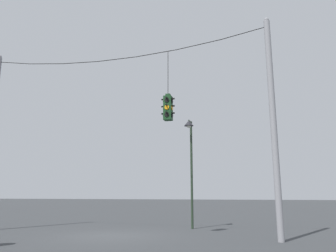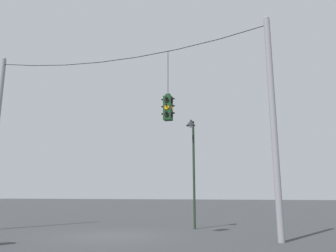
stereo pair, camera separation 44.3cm
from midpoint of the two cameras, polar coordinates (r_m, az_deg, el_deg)
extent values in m
plane|color=#383A3D|center=(14.54, -10.92, -18.29)|extent=(200.00, 200.00, 0.00)
sphere|color=gray|center=(19.79, -27.84, 10.62)|extent=(0.20, 0.20, 0.20)
cylinder|color=gray|center=(13.25, 16.98, 0.37)|extent=(0.25, 0.25, 8.73)
sphere|color=gray|center=(14.79, 15.91, 17.34)|extent=(0.20, 0.20, 0.20)
cylinder|color=black|center=(19.00, -25.84, 9.86)|extent=(1.93, 0.03, 0.35)
cylinder|color=black|center=(17.73, -21.19, 10.07)|extent=(1.93, 0.03, 0.24)
cylinder|color=black|center=(16.63, -15.83, 10.58)|extent=(1.93, 0.03, 0.14)
cylinder|color=black|center=(15.73, -9.74, 11.40)|extent=(1.92, 0.03, 0.03)
cylinder|color=black|center=(15.07, -2.95, 12.53)|extent=(1.93, 0.03, 0.14)
cylinder|color=black|center=(14.68, 4.40, 13.93)|extent=(1.93, 0.03, 0.24)
cylinder|color=black|center=(14.58, 12.09, 15.53)|extent=(1.93, 0.03, 0.35)
cube|color=#143819|center=(14.03, -0.91, 3.11)|extent=(0.34, 0.34, 1.06)
cube|color=#143819|center=(14.19, -0.90, 5.37)|extent=(0.19, 0.19, 0.10)
cylinder|color=black|center=(14.53, -0.88, 9.31)|extent=(0.02, 0.02, 1.99)
cylinder|color=black|center=(13.94, -1.12, 4.56)|extent=(0.20, 0.03, 0.20)
cylinder|color=black|center=(13.93, -1.18, 4.97)|extent=(0.07, 0.12, 0.07)
cylinder|color=orange|center=(13.86, -1.13, 3.30)|extent=(0.20, 0.03, 0.20)
cylinder|color=black|center=(13.84, -1.18, 3.71)|extent=(0.07, 0.12, 0.07)
cylinder|color=black|center=(13.78, -1.13, 2.03)|extent=(0.20, 0.03, 0.20)
cylinder|color=black|center=(13.76, -1.19, 2.44)|extent=(0.07, 0.12, 0.07)
cylinder|color=black|center=(14.28, -0.69, 4.16)|extent=(0.20, 0.03, 0.20)
cylinder|color=black|center=(14.35, -0.63, 4.46)|extent=(0.07, 0.12, 0.07)
cylinder|color=orange|center=(14.20, -0.69, 2.93)|extent=(0.20, 0.03, 0.20)
cylinder|color=black|center=(14.26, -0.64, 3.23)|extent=(0.07, 0.12, 0.07)
cylinder|color=black|center=(14.12, -0.69, 1.68)|extent=(0.20, 0.03, 0.20)
cylinder|color=black|center=(14.19, -0.64, 2.00)|extent=(0.07, 0.12, 0.07)
cylinder|color=black|center=(14.17, -1.62, 4.30)|extent=(0.03, 0.20, 0.20)
cylinder|color=black|center=(14.21, -1.79, 4.63)|extent=(0.12, 0.07, 0.07)
cylinder|color=orange|center=(14.08, -1.63, 3.06)|extent=(0.03, 0.20, 0.20)
cylinder|color=black|center=(14.12, -1.80, 3.40)|extent=(0.12, 0.07, 0.07)
cylinder|color=black|center=(14.00, -1.63, 1.80)|extent=(0.03, 0.20, 0.20)
cylinder|color=black|center=(14.04, -1.81, 2.15)|extent=(0.12, 0.07, 0.07)
cylinder|color=black|center=(14.06, -0.18, 4.42)|extent=(0.03, 0.20, 0.20)
cylinder|color=black|center=(14.08, 0.00, 4.78)|extent=(0.12, 0.07, 0.07)
cylinder|color=orange|center=(13.98, -0.18, 3.17)|extent=(0.03, 0.20, 0.20)
cylinder|color=black|center=(13.99, 0.00, 3.54)|extent=(0.12, 0.07, 0.07)
cylinder|color=black|center=(13.90, -0.18, 1.90)|extent=(0.03, 0.20, 0.20)
cylinder|color=black|center=(13.91, 0.00, 2.28)|extent=(0.12, 0.07, 0.07)
cylinder|color=#233323|center=(17.09, 3.39, -8.25)|extent=(0.12, 0.12, 5.50)
cylinder|color=#233323|center=(17.21, 3.09, 0.80)|extent=(0.07, 0.54, 0.07)
cone|color=#232328|center=(16.92, 2.89, 0.51)|extent=(0.49, 0.49, 0.29)
sphere|color=silver|center=(16.89, 2.89, 0.03)|extent=(0.22, 0.22, 0.22)
camera|label=1|loc=(0.22, -90.92, 0.19)|focal=35.00mm
camera|label=2|loc=(0.22, 89.08, -0.19)|focal=35.00mm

